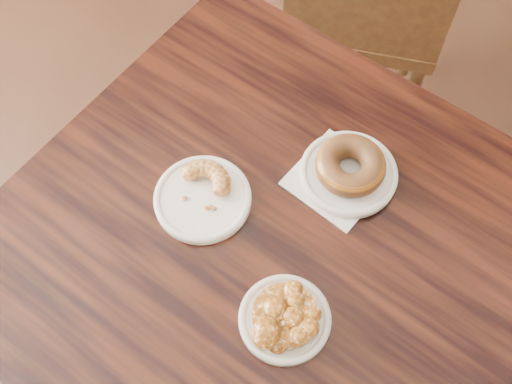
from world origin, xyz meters
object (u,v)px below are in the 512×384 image
(cafe_table, at_px, (264,313))
(glazed_donut, at_px, (350,166))
(apple_fritter, at_px, (285,315))
(cruller_fragment, at_px, (202,193))
(chair_far, at_px, (368,1))

(cafe_table, bearing_deg, glazed_donut, 78.22)
(glazed_donut, height_order, apple_fritter, glazed_donut)
(cafe_table, bearing_deg, cruller_fragment, -178.51)
(apple_fritter, relative_size, cruller_fragment, 1.29)
(glazed_donut, relative_size, cruller_fragment, 1.12)
(cafe_table, relative_size, apple_fritter, 6.20)
(cruller_fragment, bearing_deg, apple_fritter, -37.48)
(chair_far, height_order, cruller_fragment, chair_far)
(glazed_donut, xyz_separation_m, apple_fritter, (-0.02, -0.28, -0.01))
(apple_fritter, height_order, cruller_fragment, apple_fritter)
(chair_far, relative_size, cruller_fragment, 8.44)
(glazed_donut, height_order, cruller_fragment, glazed_donut)
(cafe_table, bearing_deg, apple_fritter, -42.11)
(apple_fritter, bearing_deg, chair_far, 95.04)
(apple_fritter, xyz_separation_m, cruller_fragment, (-0.20, 0.15, -0.00))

